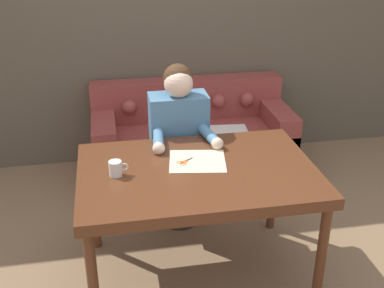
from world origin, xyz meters
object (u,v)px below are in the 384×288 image
(person, at_px, (179,148))
(scissors, at_px, (187,161))
(couch, at_px, (191,140))
(mug, at_px, (116,168))
(dining_table, at_px, (198,180))

(person, relative_size, scissors, 6.38)
(couch, relative_size, person, 1.40)
(couch, relative_size, scissors, 8.94)
(mug, bearing_deg, scissors, 12.83)
(dining_table, xyz_separation_m, mug, (-0.48, 0.01, 0.12))
(couch, height_order, scissors, couch)
(person, xyz_separation_m, mug, (-0.46, -0.60, 0.19))
(person, distance_m, scissors, 0.52)
(couch, bearing_deg, person, -106.34)
(dining_table, distance_m, person, 0.62)
(dining_table, xyz_separation_m, scissors, (-0.05, 0.11, 0.08))
(dining_table, distance_m, scissors, 0.14)
(dining_table, xyz_separation_m, couch, (0.22, 1.43, -0.40))
(dining_table, distance_m, mug, 0.49)
(couch, xyz_separation_m, person, (-0.24, -0.81, 0.33))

